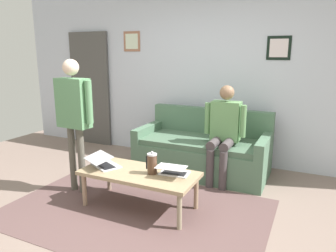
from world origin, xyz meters
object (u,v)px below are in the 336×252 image
object	(u,v)px
french_press	(152,164)
coffee_table	(139,176)
person_standing	(74,109)
person_seated	(224,128)
interior_door	(90,89)
laptop_center	(104,163)
laptop_left	(173,171)
couch	(203,151)

from	to	relation	value
french_press	coffee_table	bearing A→B (deg)	6.29
person_standing	person_seated	bearing A→B (deg)	-144.83
interior_door	laptop_center	world-z (taller)	interior_door
laptop_center	coffee_table	bearing A→B (deg)	-175.48
laptop_center	person_seated	bearing A→B (deg)	-132.49
coffee_table	laptop_center	world-z (taller)	laptop_center
interior_door	coffee_table	xyz separation A→B (m)	(-2.13, 1.87, -0.65)
interior_door	laptop_left	bearing A→B (deg)	144.44
couch	person_standing	world-z (taller)	person_standing
interior_door	laptop_left	size ratio (longest dim) A/B	6.01
couch	coffee_table	world-z (taller)	couch
couch	coffee_table	bearing A→B (deg)	78.94
coffee_table	laptop_center	xyz separation A→B (m)	(0.45, 0.04, 0.09)
laptop_left	person_standing	xyz separation A→B (m)	(1.29, 0.03, 0.57)
interior_door	person_standing	world-z (taller)	interior_door
couch	person_seated	xyz separation A→B (m)	(-0.35, 0.23, 0.42)
coffee_table	french_press	bearing A→B (deg)	-173.71
coffee_table	couch	bearing A→B (deg)	-101.06
french_press	person_seated	size ratio (longest dim) A/B	0.20
person_seated	french_press	bearing A→B (deg)	67.19
person_standing	couch	bearing A→B (deg)	-132.03
interior_door	couch	xyz separation A→B (m)	(-2.40, 0.52, -0.72)
couch	coffee_table	size ratio (longest dim) A/B	1.43
couch	person_standing	distance (m)	1.90
french_press	person_standing	world-z (taller)	person_standing
interior_door	couch	bearing A→B (deg)	167.87
laptop_center	person_standing	xyz separation A→B (m)	(0.46, -0.09, 0.57)
person_seated	couch	bearing A→B (deg)	-32.56
interior_door	person_standing	size ratio (longest dim) A/B	1.27
couch	person_seated	distance (m)	0.60
couch	laptop_left	xyz separation A→B (m)	(-0.11, 1.28, 0.16)
couch	laptop_left	world-z (taller)	couch
couch	french_press	xyz separation A→B (m)	(0.11, 1.34, 0.23)
laptop_center	french_press	world-z (taller)	french_press
laptop_left	laptop_center	size ratio (longest dim) A/B	0.78
coffee_table	french_press	size ratio (longest dim) A/B	5.07
coffee_table	person_seated	world-z (taller)	person_seated
coffee_table	person_seated	distance (m)	1.34
interior_door	french_press	distance (m)	2.98
person_standing	french_press	bearing A→B (deg)	178.19
couch	laptop_left	distance (m)	1.29
laptop_left	french_press	world-z (taller)	french_press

